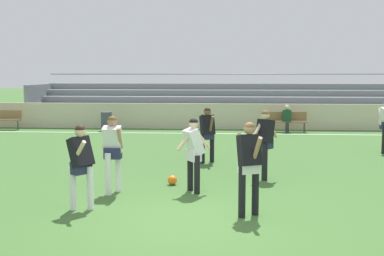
% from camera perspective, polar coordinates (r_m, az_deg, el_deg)
% --- Properties ---
extents(ground_plane, '(160.00, 160.00, 0.00)m').
position_cam_1_polar(ground_plane, '(8.90, 0.16, -10.51)').
color(ground_plane, '#3D662D').
extents(field_line_sideline, '(44.00, 0.12, 0.01)m').
position_cam_1_polar(field_line_sideline, '(21.41, 2.60, -0.64)').
color(field_line_sideline, white).
rests_on(field_line_sideline, ground).
extents(sideline_wall, '(48.00, 0.16, 1.20)m').
position_cam_1_polar(sideline_wall, '(23.15, 2.74, 1.36)').
color(sideline_wall, beige).
rests_on(sideline_wall, ground).
extents(bleacher_stand, '(24.67, 3.91, 2.60)m').
position_cam_1_polar(bleacher_stand, '(25.82, 9.07, 2.92)').
color(bleacher_stand, '#B2B2B7').
rests_on(bleacher_stand, ground).
extents(bench_near_bin, '(1.80, 0.40, 0.90)m').
position_cam_1_polar(bench_near_bin, '(22.36, 10.88, 0.95)').
color(bench_near_bin, olive).
rests_on(bench_near_bin, ground).
extents(bench_far_left, '(1.80, 0.40, 0.90)m').
position_cam_1_polar(bench_far_left, '(24.58, -21.12, 1.11)').
color(bench_far_left, olive).
rests_on(bench_far_left, ground).
extents(trash_bin, '(0.50, 0.50, 0.86)m').
position_cam_1_polar(trash_bin, '(22.74, -9.86, 0.76)').
color(trash_bin, '#3D424C').
rests_on(trash_bin, ground).
extents(spectator_seated, '(0.36, 0.42, 1.21)m').
position_cam_1_polar(spectator_seated, '(22.23, 10.92, 1.32)').
color(spectator_seated, '#2D2D38').
rests_on(spectator_seated, ground).
extents(player_white_challenging, '(0.44, 0.55, 1.68)m').
position_cam_1_polar(player_white_challenging, '(10.71, -9.15, -2.22)').
color(player_white_challenging, white).
rests_on(player_white_challenging, ground).
extents(player_white_deep_cover, '(0.73, 0.53, 1.62)m').
position_cam_1_polar(player_white_deep_cover, '(10.69, 0.19, -2.40)').
color(player_white_deep_cover, black).
rests_on(player_white_deep_cover, ground).
extents(player_dark_wide_right, '(0.48, 0.65, 1.72)m').
position_cam_1_polar(player_dark_wide_right, '(8.92, 6.62, -3.72)').
color(player_dark_wide_right, black).
rests_on(player_dark_wide_right, ground).
extents(player_dark_pressing_high, '(0.49, 0.64, 1.61)m').
position_cam_1_polar(player_dark_pressing_high, '(14.25, 1.79, -0.26)').
color(player_dark_pressing_high, black).
rests_on(player_dark_pressing_high, ground).
extents(player_dark_dropping_back, '(0.54, 0.71, 1.62)m').
position_cam_1_polar(player_dark_dropping_back, '(9.52, -12.73, -3.62)').
color(player_dark_dropping_back, white).
rests_on(player_dark_dropping_back, ground).
extents(player_dark_wide_left, '(0.67, 0.48, 1.70)m').
position_cam_1_polar(player_dark_wide_left, '(12.11, 8.43, -1.19)').
color(player_dark_wide_left, black).
rests_on(player_dark_wide_left, ground).
extents(soccer_ball, '(0.22, 0.22, 0.22)m').
position_cam_1_polar(soccer_ball, '(11.54, -2.29, -6.04)').
color(soccer_ball, orange).
rests_on(soccer_ball, ground).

